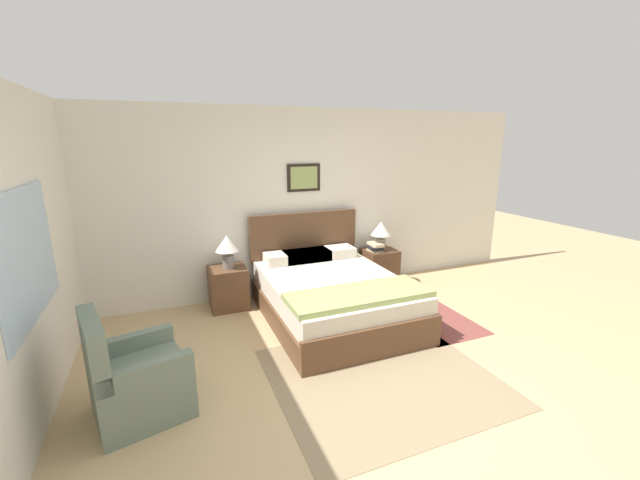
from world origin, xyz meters
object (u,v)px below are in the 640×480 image
at_px(nightstand_by_door, 379,267).
at_px(table_lamp_by_door, 381,231).
at_px(table_lamp_near_window, 227,246).
at_px(bed, 332,294).
at_px(armchair, 135,381).
at_px(nightstand_near_window, 228,288).

height_order(nightstand_by_door, table_lamp_by_door, table_lamp_by_door).
bearing_deg(table_lamp_near_window, bed, -34.83).
distance_m(bed, nightstand_by_door, 1.39).
bearing_deg(nightstand_by_door, table_lamp_near_window, -179.72).
bearing_deg(table_lamp_near_window, table_lamp_by_door, 0.00).
relative_size(table_lamp_near_window, table_lamp_by_door, 1.00).
xyz_separation_m(table_lamp_near_window, table_lamp_by_door, (2.27, 0.00, 0.00)).
xyz_separation_m(bed, nightstand_by_door, (1.15, 0.79, -0.03)).
relative_size(nightstand_by_door, table_lamp_near_window, 1.27).
height_order(armchair, nightstand_near_window, armchair).
height_order(bed, table_lamp_near_window, bed).
distance_m(nightstand_near_window, table_lamp_near_window, 0.57).
xyz_separation_m(nightstand_near_window, table_lamp_near_window, (0.02, -0.01, 0.57)).
bearing_deg(table_lamp_by_door, nightstand_near_window, 179.72).
height_order(bed, armchair, bed).
height_order(armchair, table_lamp_near_window, table_lamp_near_window).
bearing_deg(armchair, nightstand_near_window, 136.51).
height_order(bed, nightstand_by_door, bed).
relative_size(nightstand_near_window, table_lamp_by_door, 1.27).
distance_m(table_lamp_near_window, table_lamp_by_door, 2.27).
xyz_separation_m(nightstand_near_window, nightstand_by_door, (2.29, 0.00, 0.00)).
xyz_separation_m(bed, table_lamp_near_window, (-1.13, 0.78, 0.54)).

